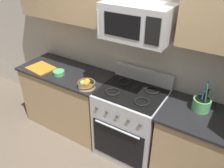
# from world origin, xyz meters

# --- Properties ---
(wall_back) EXTENTS (8.00, 0.10, 2.60)m
(wall_back) POSITION_xyz_m (0.00, 1.01, 1.30)
(wall_back) COLOR beige
(wall_back) RESTS_ON ground
(counter_left) EXTENTS (1.28, 0.63, 0.91)m
(counter_left) POSITION_xyz_m (-1.03, 0.62, 0.46)
(counter_left) COLOR tan
(counter_left) RESTS_ON ground
(range_oven) EXTENTS (0.76, 0.67, 1.09)m
(range_oven) POSITION_xyz_m (-0.00, 0.63, 0.47)
(range_oven) COLOR #B2B5BA
(range_oven) RESTS_ON ground
(counter_right) EXTENTS (0.87, 0.63, 0.91)m
(counter_right) POSITION_xyz_m (0.82, 0.62, 0.46)
(counter_right) COLOR tan
(counter_right) RESTS_ON ground
(microwave) EXTENTS (0.69, 0.44, 0.35)m
(microwave) POSITION_xyz_m (-0.00, 0.65, 1.73)
(microwave) COLOR #B2B5BA
(utensil_crock) EXTENTS (0.18, 0.18, 0.34)m
(utensil_crock) POSITION_xyz_m (0.75, 0.72, 0.98)
(utensil_crock) COLOR #59AD66
(utensil_crock) RESTS_ON counter_right
(fruit_basket) EXTENTS (0.21, 0.21, 0.10)m
(fruit_basket) POSITION_xyz_m (-0.52, 0.44, 0.96)
(fruit_basket) COLOR brown
(fruit_basket) RESTS_ON counter_left
(cutting_board) EXTENTS (0.38, 0.32, 0.02)m
(cutting_board) POSITION_xyz_m (-1.34, 0.49, 0.92)
(cutting_board) COLOR orange
(cutting_board) RESTS_ON counter_left
(prep_bowl) EXTENTS (0.15, 0.15, 0.06)m
(prep_bowl) POSITION_xyz_m (-1.01, 0.50, 0.94)
(prep_bowl) COLOR #59AD66
(prep_bowl) RESTS_ON counter_left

